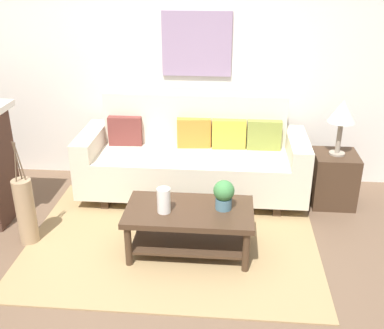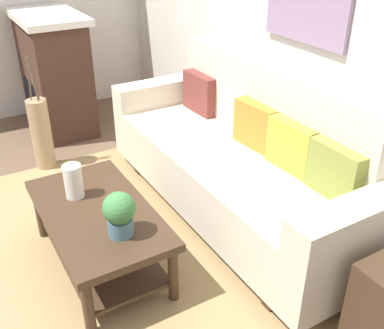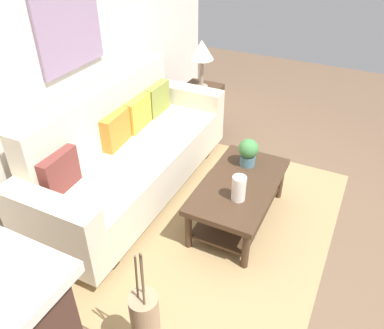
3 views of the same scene
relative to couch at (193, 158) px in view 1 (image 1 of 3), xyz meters
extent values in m
plane|color=brown|center=(-0.11, -1.43, -0.43)|extent=(9.28, 9.28, 0.00)
cube|color=silver|center=(-0.11, 0.54, 0.92)|extent=(5.28, 0.10, 2.70)
cube|color=#A38456|center=(-0.11, -0.93, -0.43)|extent=(2.63, 2.00, 0.01)
cube|color=beige|center=(0.00, -0.06, -0.11)|extent=(1.97, 0.84, 0.40)
cube|color=beige|center=(0.00, 0.26, 0.37)|extent=(1.97, 0.20, 0.56)
cube|color=beige|center=(-1.09, -0.06, -0.01)|extent=(0.20, 0.84, 0.60)
cube|color=beige|center=(1.09, -0.06, -0.01)|extent=(0.20, 0.84, 0.60)
cube|color=#422D1E|center=(-0.89, -0.06, -0.37)|extent=(0.08, 0.74, 0.12)
cube|color=#422D1E|center=(0.89, -0.06, -0.37)|extent=(0.08, 0.74, 0.12)
cube|color=brown|center=(-0.75, 0.12, 0.25)|extent=(0.37, 0.14, 0.32)
cube|color=orange|center=(0.00, 0.12, 0.25)|extent=(0.37, 0.15, 0.32)
cube|color=gold|center=(0.37, 0.12, 0.25)|extent=(0.37, 0.14, 0.32)
cube|color=olive|center=(0.75, 0.12, 0.25)|extent=(0.36, 0.12, 0.32)
cube|color=#422D1E|center=(0.06, -1.10, -0.03)|extent=(1.10, 0.60, 0.05)
cube|color=#422D1E|center=(0.06, -1.10, -0.31)|extent=(0.98, 0.50, 0.02)
cylinder|color=#422D1E|center=(-0.43, -1.35, -0.24)|extent=(0.06, 0.06, 0.38)
cylinder|color=#422D1E|center=(0.55, -1.35, -0.24)|extent=(0.06, 0.06, 0.38)
cylinder|color=#422D1E|center=(-0.43, -0.85, -0.24)|extent=(0.06, 0.06, 0.38)
cylinder|color=#422D1E|center=(0.55, -0.85, -0.24)|extent=(0.06, 0.06, 0.38)
cylinder|color=white|center=(-0.15, -1.16, 0.11)|extent=(0.11, 0.11, 0.22)
cylinder|color=slate|center=(0.35, -1.06, 0.05)|extent=(0.14, 0.14, 0.10)
sphere|color=#408042|center=(0.35, -1.06, 0.17)|extent=(0.18, 0.18, 0.18)
cube|color=#422D1E|center=(1.49, -0.06, -0.15)|extent=(0.44, 0.44, 0.56)
cylinder|color=gray|center=(1.49, -0.06, 0.14)|extent=(0.16, 0.16, 0.02)
cylinder|color=gray|center=(1.49, -0.06, 0.30)|extent=(0.05, 0.05, 0.35)
cone|color=beige|center=(1.49, -0.06, 0.59)|extent=(0.28, 0.28, 0.22)
cylinder|color=tan|center=(-1.42, -1.07, -0.12)|extent=(0.17, 0.17, 0.63)
cylinder|color=brown|center=(-1.40, -1.07, 0.38)|extent=(0.05, 0.05, 0.36)
cylinder|color=brown|center=(-1.43, -1.05, 0.38)|extent=(0.03, 0.04, 0.36)
cylinder|color=brown|center=(-1.43, -1.08, 0.38)|extent=(0.04, 0.03, 0.36)
cube|color=gray|center=(0.00, 0.47, 1.13)|extent=(0.75, 0.03, 0.68)
camera|label=1|loc=(0.38, -4.54, 1.96)|focal=43.27mm
camera|label=2|loc=(2.29, -1.74, 1.56)|focal=42.63mm
camera|label=3|loc=(-2.50, -1.90, 2.02)|focal=36.27mm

